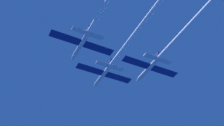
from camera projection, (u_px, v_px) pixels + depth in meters
jet_lead at (120, 53)px, 81.15m from camera, size 17.08×42.73×2.83m
jet_left_wing at (97, 19)px, 70.58m from camera, size 17.08×41.31×2.83m
jet_right_wing at (172, 43)px, 76.80m from camera, size 17.08×44.51×2.83m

